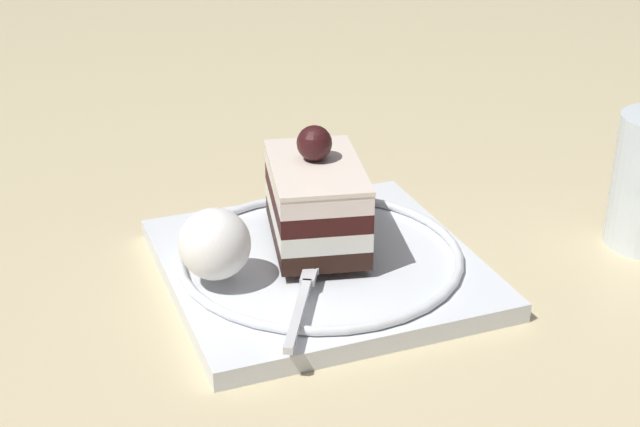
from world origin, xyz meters
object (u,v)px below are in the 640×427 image
(whipped_cream_dollop, at_px, (215,244))
(fork, at_px, (304,293))
(dessert_plate, at_px, (320,264))
(cake_slice, at_px, (316,200))

(whipped_cream_dollop, distance_m, fork, 0.07)
(dessert_plate, height_order, fork, fork)
(cake_slice, bearing_deg, dessert_plate, 176.46)
(dessert_plate, distance_m, whipped_cream_dollop, 0.09)
(cake_slice, distance_m, whipped_cream_dollop, 0.09)
(cake_slice, distance_m, fork, 0.09)
(fork, bearing_deg, dessert_plate, -21.00)
(dessert_plate, xyz_separation_m, cake_slice, (0.02, -0.00, 0.04))
(cake_slice, bearing_deg, whipped_cream_dollop, 117.52)
(dessert_plate, bearing_deg, whipped_cream_dollop, 105.15)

